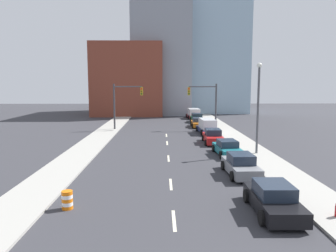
{
  "coord_description": "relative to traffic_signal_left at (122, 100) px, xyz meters",
  "views": [
    {
      "loc": [
        -0.55,
        -6.19,
        6.34
      ],
      "look_at": [
        0.05,
        25.96,
        2.2
      ],
      "focal_mm": 35.0,
      "sensor_mm": 36.0,
      "label": 1
    }
  ],
  "objects": [
    {
      "name": "sidewalk_left",
      "position": [
        -1.95,
        7.26,
        -4.03
      ],
      "size": [
        3.1,
        92.46,
        0.14
      ],
      "color": "#9E9B93",
      "rests_on": "ground"
    },
    {
      "name": "sidewalk_right",
      "position": [
        13.96,
        7.26,
        -4.03
      ],
      "size": [
        3.1,
        92.46,
        0.14
      ],
      "color": "#9E9B93",
      "rests_on": "ground"
    },
    {
      "name": "lane_stripe_at_8m",
      "position": [
        6.0,
        -30.55,
        -4.1
      ],
      "size": [
        0.16,
        2.4,
        0.01
      ],
      "primitive_type": "cube",
      "color": "beige",
      "rests_on": "ground"
    },
    {
      "name": "lane_stripe_at_14m",
      "position": [
        6.0,
        -24.99,
        -4.1
      ],
      "size": [
        0.16,
        2.4,
        0.01
      ],
      "primitive_type": "cube",
      "color": "beige",
      "rests_on": "ground"
    },
    {
      "name": "lane_stripe_at_21m",
      "position": [
        6.0,
        -17.71,
        -4.1
      ],
      "size": [
        0.16,
        2.4,
        0.01
      ],
      "primitive_type": "cube",
      "color": "beige",
      "rests_on": "ground"
    },
    {
      "name": "lane_stripe_at_29m",
      "position": [
        6.0,
        -10.36,
        -4.1
      ],
      "size": [
        0.16,
        2.4,
        0.01
      ],
      "primitive_type": "cube",
      "color": "beige",
      "rests_on": "ground"
    },
    {
      "name": "lane_stripe_at_34m",
      "position": [
        6.0,
        -5.01,
        -4.1
      ],
      "size": [
        0.16,
        2.4,
        0.01
      ],
      "primitive_type": "cube",
      "color": "beige",
      "rests_on": "ground"
    },
    {
      "name": "building_brick_left",
      "position": [
        -1.43,
        25.15,
        3.08
      ],
      "size": [
        14.0,
        16.0,
        14.36
      ],
      "color": "brown",
      "rests_on": "ground"
    },
    {
      "name": "building_office_center",
      "position": [
        5.34,
        29.15,
        8.91
      ],
      "size": [
        12.0,
        20.0,
        26.02
      ],
      "color": "gray",
      "rests_on": "ground"
    },
    {
      "name": "building_glass_right",
      "position": [
        17.55,
        33.15,
        10.97
      ],
      "size": [
        13.0,
        20.0,
        30.14
      ],
      "color": "#99B7CC",
      "rests_on": "ground"
    },
    {
      "name": "traffic_signal_left",
      "position": [
        0.0,
        0.0,
        0.0
      ],
      "size": [
        4.07,
        0.35,
        6.37
      ],
      "color": "#38383D",
      "rests_on": "ground"
    },
    {
      "name": "traffic_signal_right",
      "position": [
        11.83,
        0.0,
        0.0
      ],
      "size": [
        4.07,
        0.35,
        6.37
      ],
      "color": "#38383D",
      "rests_on": "ground"
    },
    {
      "name": "traffic_barrel",
      "position": [
        0.61,
        -29.03,
        -3.63
      ],
      "size": [
        0.56,
        0.56,
        0.95
      ],
      "color": "orange",
      "rests_on": "ground"
    },
    {
      "name": "street_lamp",
      "position": [
        13.99,
        -16.31,
        0.65
      ],
      "size": [
        0.44,
        0.44,
        8.18
      ],
      "color": "#4C4C51",
      "rests_on": "ground"
    },
    {
      "name": "sedan_black",
      "position": [
        10.94,
        -29.74,
        -3.41
      ],
      "size": [
        2.21,
        4.76,
        1.51
      ],
      "rotation": [
        0.0,
        0.0,
        -0.01
      ],
      "color": "black",
      "rests_on": "ground"
    },
    {
      "name": "sedan_gray",
      "position": [
        10.95,
        -22.95,
        -3.41
      ],
      "size": [
        2.17,
        4.68,
        1.53
      ],
      "rotation": [
        0.0,
        0.0,
        0.02
      ],
      "color": "slate",
      "rests_on": "ground"
    },
    {
      "name": "sedan_teal",
      "position": [
        11.31,
        -16.41,
        -3.48
      ],
      "size": [
        2.28,
        4.81,
        1.35
      ],
      "rotation": [
        0.0,
        0.0,
        0.06
      ],
      "color": "#196B75",
      "rests_on": "ground"
    },
    {
      "name": "sedan_red",
      "position": [
        10.94,
        -10.48,
        -3.41
      ],
      "size": [
        2.14,
        4.74,
        1.54
      ],
      "rotation": [
        0.0,
        0.0,
        -0.02
      ],
      "color": "red",
      "rests_on": "ground"
    },
    {
      "name": "box_truck_navy",
      "position": [
        11.29,
        -3.44,
        -3.2
      ],
      "size": [
        2.49,
        5.99,
        1.88
      ],
      "rotation": [
        0.0,
        0.0,
        0.06
      ],
      "color": "#141E47",
      "rests_on": "ground"
    },
    {
      "name": "sedan_orange",
      "position": [
        10.79,
        2.84,
        -3.46
      ],
      "size": [
        2.09,
        4.65,
        1.37
      ],
      "rotation": [
        0.0,
        0.0,
        -0.02
      ],
      "color": "orange",
      "rests_on": "ground"
    },
    {
      "name": "sedan_green",
      "position": [
        11.25,
        8.7,
        -3.41
      ],
      "size": [
        2.1,
        4.6,
        1.52
      ],
      "rotation": [
        0.0,
        0.0,
        0.0
      ],
      "color": "#1E6033",
      "rests_on": "ground"
    },
    {
      "name": "box_truck_maroon",
      "position": [
        11.32,
        14.9,
        -3.22
      ],
      "size": [
        2.66,
        5.75,
        1.83
      ],
      "rotation": [
        0.0,
        0.0,
        0.04
      ],
      "color": "maroon",
      "rests_on": "ground"
    }
  ]
}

